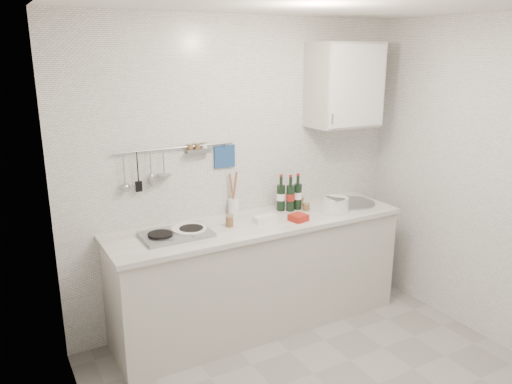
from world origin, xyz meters
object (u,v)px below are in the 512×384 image
wine_bottles (290,192)px  utensil_crock (234,205)px  plate_stack_hob (189,231)px  wall_cabinet (345,85)px  plate_stack_sink (335,205)px

wine_bottles → utensil_crock: (-0.47, 0.12, -0.07)m
plate_stack_hob → wine_bottles: 0.98m
wine_bottles → wall_cabinet: bearing=-0.3°
wall_cabinet → plate_stack_sink: size_ratio=2.60×
plate_stack_hob → plate_stack_sink: plate_stack_sink is taller
wall_cabinet → plate_stack_sink: bearing=-135.6°
wall_cabinet → utensil_crock: wall_cabinet is taller
wine_bottles → plate_stack_hob: bearing=-173.5°
utensil_crock → wine_bottles: bearing=-14.2°
wine_bottles → utensil_crock: 0.49m
utensil_crock → plate_stack_sink: bearing=-22.0°
plate_stack_hob → plate_stack_sink: bearing=-4.1°
plate_stack_sink → wall_cabinet: bearing=44.4°
plate_stack_sink → utensil_crock: utensil_crock is taller
plate_stack_hob → utensil_crock: (0.49, 0.23, 0.07)m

